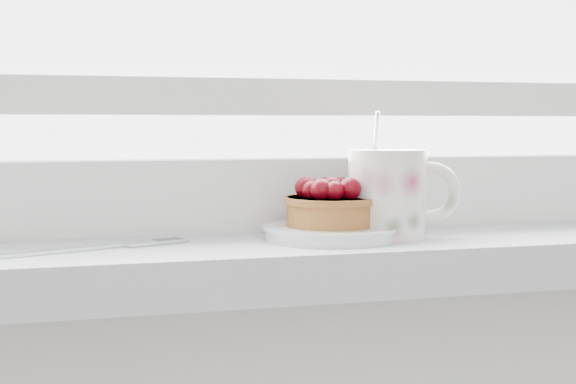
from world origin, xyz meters
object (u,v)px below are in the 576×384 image
object	(u,v)px
floral_mug	(390,192)
fork	(86,248)
saucer	(331,232)
raspberry_tart	(331,204)

from	to	relation	value
floral_mug	fork	bearing A→B (deg)	-179.50
floral_mug	saucer	bearing A→B (deg)	172.44
saucer	raspberry_tart	xyz separation A→B (m)	(0.00, -0.00, 0.03)
saucer	fork	size ratio (longest dim) A/B	0.71
floral_mug	fork	world-z (taller)	floral_mug
raspberry_tart	floral_mug	distance (m)	0.06
raspberry_tart	fork	bearing A→B (deg)	-177.45
floral_mug	fork	size ratio (longest dim) A/B	0.66
saucer	fork	world-z (taller)	saucer
floral_mug	fork	xyz separation A→B (m)	(-0.27, -0.00, -0.04)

